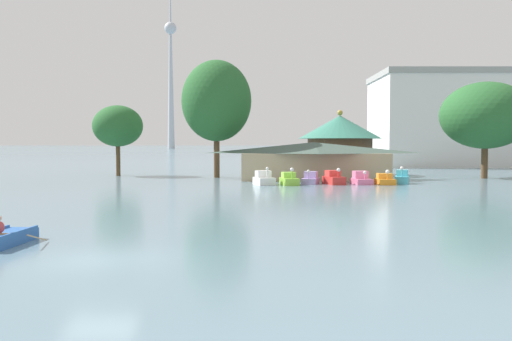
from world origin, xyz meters
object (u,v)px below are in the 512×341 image
Objects in this scene: pedal_boat_orange at (385,180)px; shoreline_tree_mid at (217,101)px; boathouse at (314,160)px; green_roof_pavilion at (340,142)px; pedal_boat_lavender at (311,179)px; pedal_boat_cyan at (403,178)px; pedal_boat_pink at (361,179)px; background_building_block at (454,120)px; shoreline_tree_tall_left at (118,126)px; rowboat_with_rower at (3,238)px; pedal_boat_lime at (290,180)px; pedal_boat_white at (264,179)px; distant_broadcast_tower at (171,51)px; pedal_boat_red at (334,179)px; shoreline_tree_right at (486,115)px.

pedal_boat_orange is 22.14m from shoreline_tree_mid.
boathouse is 1.65× the size of green_roof_pavilion.
pedal_boat_lavender is 9.26m from pedal_boat_cyan.
background_building_block reaches higher than pedal_boat_pink.
green_roof_pavilion is 27.80m from shoreline_tree_tall_left.
pedal_boat_lime is at bearing -17.59° from rowboat_with_rower.
pedal_boat_white is at bearing -90.88° from pedal_boat_pink.
distant_broadcast_tower is at bearing -178.96° from pedal_boat_lime.
green_roof_pavilion is (9.82, 16.40, 3.69)m from pedal_boat_white.
distant_broadcast_tower is at bearing -174.62° from pedal_boat_pink.
boathouse is at bearing -116.78° from green_roof_pavilion.
pedal_boat_red is 1.39× the size of pedal_boat_orange.
pedal_boat_cyan is at bearing -115.22° from background_building_block.
rowboat_with_rower is 37.50m from pedal_boat_red.
background_building_block reaches higher than rowboat_with_rower.
rowboat_with_rower is 0.13× the size of background_building_block.
pedal_boat_white is 15.04m from shoreline_tree_mid.
boathouse reaches higher than pedal_boat_lime.
pedal_boat_orange is 0.17× the size of shoreline_tree_mid.
shoreline_tree_tall_left is at bearing 163.61° from shoreline_tree_mid.
shoreline_tree_right reaches higher than pedal_boat_pink.
distant_broadcast_tower is (-78.70, 380.73, 75.16)m from pedal_boat_orange.
pedal_boat_white is (10.83, 32.27, 0.29)m from rowboat_with_rower.
pedal_boat_white is 394.04m from distant_broadcast_tower.
pedal_boat_red is 0.30× the size of green_roof_pavilion.
background_building_block is (20.44, 43.40, 7.64)m from pedal_boat_cyan.
pedal_boat_lime is 0.02× the size of distant_broadcast_tower.
pedal_boat_cyan reaches higher than pedal_boat_red.
background_building_block is at bearing 75.92° from shoreline_tree_right.
green_roof_pavilion is at bearing 157.71° from shoreline_tree_right.
background_building_block reaches higher than shoreline_tree_tall_left.
pedal_boat_red is (2.27, -0.44, 0.07)m from pedal_boat_lavender.
pedal_boat_white is 10.10m from boathouse.
shoreline_tree_right is (15.91, 9.10, 6.72)m from pedal_boat_pink.
distant_broadcast_tower reaches higher than shoreline_tree_right.
pedal_boat_lavender is 23.64m from shoreline_tree_right.
shoreline_tree_tall_left is at bearing -147.89° from pedal_boat_white.
pedal_boat_white is at bearing -97.45° from pedal_boat_red.
background_building_block is at bearing 171.41° from pedal_boat_cyan.
shoreline_tree_mid is at bearing -123.97° from pedal_boat_orange.
pedal_boat_orange is 395.98m from distant_broadcast_tower.
pedal_boat_orange is (22.70, 32.55, 0.18)m from rowboat_with_rower.
background_building_block is 0.15× the size of distant_broadcast_tower.
pedal_boat_white is 0.92× the size of pedal_boat_pink.
distant_broadcast_tower is (-66.83, 381.01, 75.05)m from pedal_boat_white.
pedal_boat_lavender reaches higher than pedal_boat_pink.
rowboat_with_rower is at bearing -97.14° from shoreline_tree_mid.
green_roof_pavilion is (20.66, 48.67, 3.98)m from rowboat_with_rower.
rowboat_with_rower is 1.28× the size of pedal_boat_white.
background_building_block is (31.88, 45.19, 7.69)m from pedal_boat_lime.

